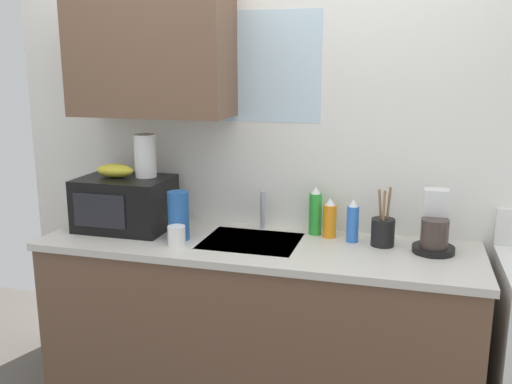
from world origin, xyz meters
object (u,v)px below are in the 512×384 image
dish_soap_bottle_green (315,212)px  banana_bunch (115,170)px  dish_soap_bottle_orange (330,219)px  paper_towel_roll (145,156)px  cereal_canister (179,216)px  mug_white (177,236)px  dish_soap_bottle_blue (353,222)px  utensil_crock (383,231)px  coffee_maker (434,229)px  microwave (125,203)px

dish_soap_bottle_green → banana_bunch: bearing=-170.8°
dish_soap_bottle_orange → paper_towel_roll: bearing=-174.9°
paper_towel_roll → cereal_canister: (0.24, -0.15, -0.26)m
paper_towel_roll → mug_white: (0.27, -0.24, -0.33)m
dish_soap_bottle_blue → utensil_crock: (0.14, -0.02, -0.03)m
coffee_maker → cereal_canister: coffee_maker is taller
paper_towel_roll → dish_soap_bottle_orange: bearing=5.1°
paper_towel_roll → utensil_crock: bearing=0.9°
banana_bunch → dish_soap_bottle_orange: banana_bunch is taller
microwave → cereal_canister: bearing=-16.1°
coffee_maker → microwave: bearing=-177.8°
coffee_maker → dish_soap_bottle_green: bearing=169.4°
banana_bunch → coffee_maker: 1.60m
microwave → dish_soap_bottle_blue: bearing=4.6°
paper_towel_roll → dish_soap_bottle_blue: size_ratio=1.05×
dish_soap_bottle_orange → cereal_canister: bearing=-161.6°
paper_towel_roll → coffee_maker: (1.43, 0.01, -0.28)m
cereal_canister → paper_towel_roll: bearing=148.0°
coffee_maker → dish_soap_bottle_green: 0.58m
mug_white → utensil_crock: (0.94, 0.26, 0.02)m
microwave → banana_bunch: banana_bunch is taller
mug_white → utensil_crock: 0.97m
coffee_maker → dish_soap_bottle_blue: (-0.37, 0.03, -0.01)m
paper_towel_roll → cereal_canister: size_ratio=0.92×
dish_soap_bottle_green → mug_white: (-0.60, -0.35, -0.07)m
coffee_maker → dish_soap_bottle_orange: (-0.49, 0.08, -0.01)m
utensil_crock → microwave: bearing=-176.9°
coffee_maker → dish_soap_bottle_blue: 0.38m
dish_soap_bottle_green → mug_white: dish_soap_bottle_green is taller
dish_soap_bottle_orange → cereal_canister: size_ratio=0.83×
banana_bunch → dish_soap_bottle_orange: 1.12m
microwave → coffee_maker: bearing=2.2°
utensil_crock → banana_bunch: bearing=-177.1°
paper_towel_roll → dish_soap_bottle_orange: 0.99m
banana_bunch → paper_towel_roll: paper_towel_roll is taller
dish_soap_bottle_green → utensil_crock: size_ratio=0.87×
banana_bunch → microwave: bearing=-1.8°
microwave → dish_soap_bottle_orange: bearing=7.4°
banana_bunch → coffee_maker: bearing=2.1°
banana_bunch → cereal_canister: size_ratio=0.84×
paper_towel_roll → utensil_crock: size_ratio=0.78×
dish_soap_bottle_orange → dish_soap_bottle_blue: (0.12, -0.04, 0.01)m
banana_bunch → utensil_crock: 1.38m
paper_towel_roll → dish_soap_bottle_blue: paper_towel_roll is taller
banana_bunch → utensil_crock: (1.35, 0.07, -0.23)m
utensil_crock → dish_soap_bottle_blue: bearing=171.6°
paper_towel_roll → mug_white: bearing=-42.0°
coffee_maker → cereal_canister: 1.21m
paper_towel_roll → mug_white: size_ratio=2.32×
banana_bunch → dish_soap_bottle_orange: size_ratio=1.01×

